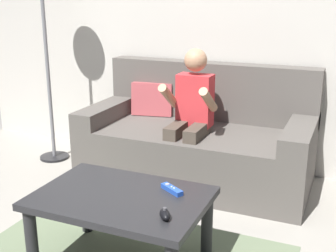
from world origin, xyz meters
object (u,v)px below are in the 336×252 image
object	(u,v)px
person_seated_on_couch	(190,112)
coffee_table	(121,207)
couch	(198,141)
nunchuk_black	(165,214)
game_remote_blue_near_edge	(172,189)

from	to	relation	value
person_seated_on_couch	coffee_table	world-z (taller)	person_seated_on_couch
couch	nunchuk_black	xyz separation A→B (m)	(0.33, -1.37, 0.14)
couch	person_seated_on_couch	size ratio (longest dim) A/B	1.67
coffee_table	nunchuk_black	bearing A→B (deg)	-24.14
person_seated_on_couch	nunchuk_black	world-z (taller)	person_seated_on_couch
couch	person_seated_on_couch	bearing A→B (deg)	-87.46
couch	nunchuk_black	bearing A→B (deg)	-76.38
coffee_table	game_remote_blue_near_edge	world-z (taller)	game_remote_blue_near_edge
game_remote_blue_near_edge	nunchuk_black	distance (m)	0.27
couch	game_remote_blue_near_edge	world-z (taller)	couch
couch	coffee_table	world-z (taller)	couch
person_seated_on_couch	nunchuk_black	distance (m)	1.24
couch	nunchuk_black	world-z (taller)	couch
nunchuk_black	game_remote_blue_near_edge	bearing A→B (deg)	106.26
coffee_table	game_remote_blue_near_edge	distance (m)	0.26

